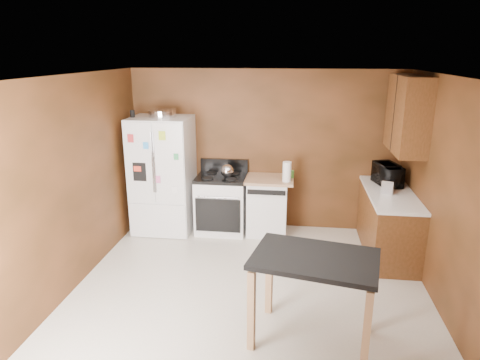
% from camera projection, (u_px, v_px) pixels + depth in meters
% --- Properties ---
extents(floor, '(4.50, 4.50, 0.00)m').
position_uv_depth(floor, '(248.00, 299.00, 4.94)').
color(floor, beige).
rests_on(floor, ground).
extents(ceiling, '(4.50, 4.50, 0.00)m').
position_uv_depth(ceiling, '(249.00, 77.00, 4.22)').
color(ceiling, white).
rests_on(ceiling, ground).
extents(wall_back, '(4.20, 0.00, 4.20)m').
position_uv_depth(wall_back, '(265.00, 151.00, 6.71)').
color(wall_back, brown).
rests_on(wall_back, ground).
extents(wall_front, '(4.20, 0.00, 4.20)m').
position_uv_depth(wall_front, '(205.00, 324.00, 2.44)').
color(wall_front, brown).
rests_on(wall_front, ground).
extents(wall_left, '(0.00, 4.50, 4.50)m').
position_uv_depth(wall_left, '(65.00, 189.00, 4.84)').
color(wall_left, brown).
rests_on(wall_left, ground).
extents(wall_right, '(0.00, 4.50, 4.50)m').
position_uv_depth(wall_right, '(455.00, 206.00, 4.31)').
color(wall_right, brown).
rests_on(wall_right, ground).
extents(roasting_pan, '(0.41, 0.41, 0.10)m').
position_uv_depth(roasting_pan, '(162.00, 113.00, 6.40)').
color(roasting_pan, silver).
rests_on(roasting_pan, refrigerator).
extents(pen_cup, '(0.07, 0.07, 0.11)m').
position_uv_depth(pen_cup, '(132.00, 114.00, 6.37)').
color(pen_cup, black).
rests_on(pen_cup, refrigerator).
extents(kettle, '(0.20, 0.20, 0.20)m').
position_uv_depth(kettle, '(227.00, 171.00, 6.50)').
color(kettle, silver).
rests_on(kettle, gas_range).
extents(paper_towel, '(0.14, 0.14, 0.30)m').
position_uv_depth(paper_towel, '(287.00, 172.00, 6.31)').
color(paper_towel, white).
rests_on(paper_towel, dishwasher).
extents(green_canister, '(0.11, 0.11, 0.10)m').
position_uv_depth(green_canister, '(291.00, 174.00, 6.54)').
color(green_canister, green).
rests_on(green_canister, dishwasher).
extents(toaster, '(0.23, 0.29, 0.18)m').
position_uv_depth(toaster, '(389.00, 185.00, 5.83)').
color(toaster, silver).
rests_on(toaster, right_cabinets).
extents(microwave, '(0.46, 0.57, 0.28)m').
position_uv_depth(microwave, '(387.00, 175.00, 6.13)').
color(microwave, black).
rests_on(microwave, right_cabinets).
extents(refrigerator, '(0.90, 0.80, 1.80)m').
position_uv_depth(refrigerator, '(163.00, 175.00, 6.64)').
color(refrigerator, white).
rests_on(refrigerator, ground).
extents(gas_range, '(0.76, 0.68, 1.10)m').
position_uv_depth(gas_range, '(222.00, 203.00, 6.71)').
color(gas_range, white).
rests_on(gas_range, ground).
extents(dishwasher, '(0.78, 0.63, 0.89)m').
position_uv_depth(dishwasher, '(267.00, 205.00, 6.65)').
color(dishwasher, white).
rests_on(dishwasher, ground).
extents(right_cabinets, '(0.63, 1.58, 2.45)m').
position_uv_depth(right_cabinets, '(394.00, 191.00, 5.85)').
color(right_cabinets, brown).
rests_on(right_cabinets, ground).
extents(island, '(1.28, 0.98, 0.91)m').
position_uv_depth(island, '(314.00, 271.00, 4.03)').
color(island, black).
rests_on(island, ground).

